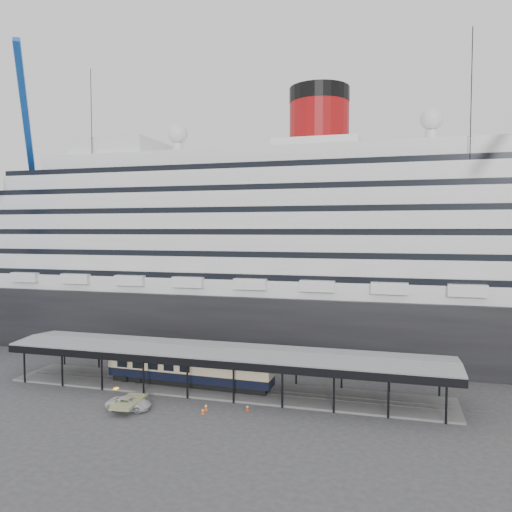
# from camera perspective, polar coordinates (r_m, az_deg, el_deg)

# --- Properties ---
(ground) EXTENTS (200.00, 200.00, 0.00)m
(ground) POSITION_cam_1_polar(r_m,az_deg,el_deg) (60.38, -5.57, -16.40)
(ground) COLOR #363638
(ground) RESTS_ON ground
(cruise_ship) EXTENTS (130.00, 30.00, 43.90)m
(cruise_ship) POSITION_cam_1_polar(r_m,az_deg,el_deg) (87.55, 1.99, 1.89)
(cruise_ship) COLOR black
(cruise_ship) RESTS_ON ground
(platform_canopy) EXTENTS (56.00, 9.18, 5.30)m
(platform_canopy) POSITION_cam_1_polar(r_m,az_deg,el_deg) (64.13, -3.93, -13.01)
(platform_canopy) COLOR slate
(platform_canopy) RESTS_ON ground
(port_truck) EXTENTS (5.14, 2.69, 1.38)m
(port_truck) POSITION_cam_1_polar(r_m,az_deg,el_deg) (59.68, -14.31, -16.01)
(port_truck) COLOR silver
(port_truck) RESTS_ON ground
(pullman_carriage) EXTENTS (22.04, 3.60, 21.55)m
(pullman_carriage) POSITION_cam_1_polar(r_m,az_deg,el_deg) (65.61, -7.65, -12.43)
(pullman_carriage) COLOR black
(pullman_carriage) RESTS_ON ground
(traffic_cone_left) EXTENTS (0.45, 0.45, 0.68)m
(traffic_cone_left) POSITION_cam_1_polar(r_m,az_deg,el_deg) (57.12, -6.10, -17.20)
(traffic_cone_left) COLOR #FB570D
(traffic_cone_left) RESTS_ON ground
(traffic_cone_mid) EXTENTS (0.54, 0.54, 0.82)m
(traffic_cone_mid) POSITION_cam_1_polar(r_m,az_deg,el_deg) (58.09, -5.74, -16.77)
(traffic_cone_mid) COLOR #DE4E0C
(traffic_cone_mid) RESTS_ON ground
(traffic_cone_right) EXTENTS (0.40, 0.40, 0.73)m
(traffic_cone_right) POSITION_cam_1_polar(r_m,az_deg,el_deg) (57.79, -0.99, -16.91)
(traffic_cone_right) COLOR red
(traffic_cone_right) RESTS_ON ground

